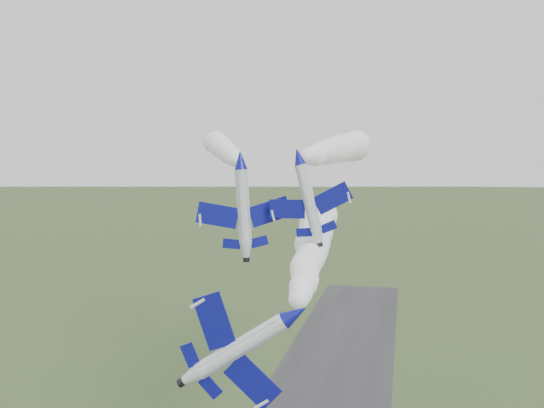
{
  "coord_description": "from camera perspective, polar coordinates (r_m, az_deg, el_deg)",
  "views": [
    {
      "loc": [
        13.74,
        -48.76,
        43.62
      ],
      "look_at": [
        -0.95,
        18.05,
        38.66
      ],
      "focal_mm": 40.0,
      "sensor_mm": 36.0,
      "label": 1
    }
  ],
  "objects": [
    {
      "name": "smoke_trail_jet_pair_left",
      "position": [
        107.31,
        -4.74,
        5.3
      ],
      "size": [
        27.84,
        63.48,
        4.54
      ],
      "primitive_type": null,
      "rotation": [
        0.0,
        0.0,
        0.36
      ],
      "color": "white"
    },
    {
      "name": "jet_lead",
      "position": [
        47.65,
        2.25,
        -10.31
      ],
      "size": [
        5.67,
        12.11,
        8.48
      ],
      "rotation": [
        0.0,
        1.01,
        0.12
      ],
      "color": "silver"
    },
    {
      "name": "smoke_trail_jet_pair_right",
      "position": [
        97.82,
        6.22,
        5.08
      ],
      "size": [
        6.7,
        53.35,
        5.57
      ],
      "primitive_type": null,
      "rotation": [
        0.0,
        0.0,
        -0.02
      ],
      "color": "white"
    },
    {
      "name": "smoke_trail_jet_lead",
      "position": [
        80.26,
        3.86,
        -3.58
      ],
      "size": [
        13.17,
        62.04,
        5.67
      ],
      "primitive_type": null,
      "rotation": [
        0.0,
        0.0,
        0.12
      ],
      "color": "white"
    },
    {
      "name": "jet_pair_right",
      "position": [
        69.28,
        2.48,
        4.53
      ],
      "size": [
        9.4,
        11.63,
        3.49
      ],
      "rotation": [
        0.0,
        -0.25,
        -0.02
      ],
      "color": "silver"
    },
    {
      "name": "jet_pair_left",
      "position": [
        70.68,
        -2.98,
        4.21
      ],
      "size": [
        11.05,
        12.73,
        3.28
      ],
      "rotation": [
        0.0,
        -0.06,
        0.36
      ],
      "color": "silver"
    }
  ]
}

